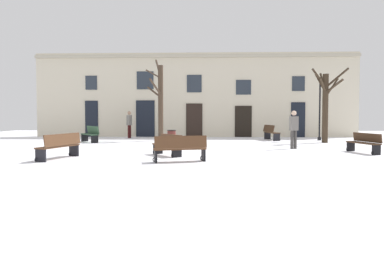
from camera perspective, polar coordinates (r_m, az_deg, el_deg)
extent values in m
plane|color=white|center=(15.39, -0.23, -3.75)|extent=(37.22, 37.22, 0.00)
cube|color=beige|center=(24.74, 0.58, 5.56)|extent=(23.26, 0.40, 6.06)
cube|color=#B1A993|center=(24.80, 0.57, 12.02)|extent=(23.26, 0.30, 0.24)
cube|color=black|center=(25.79, -16.50, 1.50)|extent=(0.94, 0.08, 2.62)
cube|color=#262D38|center=(25.89, -16.56, 7.29)|extent=(0.84, 0.06, 1.01)
cube|color=black|center=(24.83, -7.84, 1.57)|extent=(1.35, 0.08, 2.64)
cube|color=#262D38|center=(24.95, -7.87, 7.93)|extent=(1.21, 0.06, 1.28)
cube|color=black|center=(24.48, 0.38, 1.31)|extent=(1.18, 0.08, 2.41)
cube|color=#262D38|center=(24.58, 0.38, 7.46)|extent=(1.06, 0.06, 1.25)
cube|color=black|center=(24.64, 8.60, 1.10)|extent=(1.20, 0.08, 2.24)
cube|color=#262D38|center=(24.71, 8.64, 6.78)|extent=(1.08, 0.06, 1.05)
cube|color=black|center=(25.39, 17.37, 1.33)|extent=(0.99, 0.08, 2.49)
cube|color=#262D38|center=(25.48, 17.44, 7.12)|extent=(0.89, 0.06, 1.05)
cylinder|color=#382B1E|center=(20.88, 21.47, 3.07)|extent=(0.33, 0.33, 3.93)
cylinder|color=#382B1E|center=(21.24, 21.14, 7.22)|extent=(0.23, 0.73, 1.09)
cylinder|color=#382B1E|center=(20.82, 20.75, 7.03)|extent=(0.71, 0.18, 1.13)
cylinder|color=#382B1E|center=(21.04, 23.16, 7.74)|extent=(1.25, 0.43, 1.14)
cylinder|color=#382B1E|center=(20.76, 22.40, 6.23)|extent=(0.61, 0.68, 1.07)
cylinder|color=#382B1E|center=(20.75, 20.55, 7.91)|extent=(0.95, 0.35, 1.06)
cylinder|color=#382B1E|center=(20.51, 21.13, 6.76)|extent=(0.69, 0.85, 0.78)
cylinder|color=#382B1E|center=(20.60, 22.74, 6.48)|extent=(0.73, 1.06, 0.76)
cylinder|color=#423326|center=(21.09, -5.29, 4.18)|extent=(0.32, 0.32, 4.64)
cylinder|color=#423326|center=(20.42, -6.15, 6.87)|extent=(0.55, 1.61, 0.92)
cylinder|color=#423326|center=(21.61, -6.03, 6.73)|extent=(0.77, 0.95, 0.81)
cylinder|color=#423326|center=(21.24, -6.52, 9.01)|extent=(0.94, 0.17, 0.56)
cylinder|color=#423326|center=(21.56, -6.38, 6.01)|extent=(1.03, 0.88, 0.78)
cylinder|color=#423326|center=(21.99, -5.69, 9.98)|extent=(0.61, 1.50, 1.30)
cylinder|color=black|center=(22.68, 20.66, 2.76)|extent=(0.10, 0.10, 3.73)
cylinder|color=black|center=(22.73, 20.59, -1.70)|extent=(0.22, 0.22, 0.20)
cube|color=beige|center=(22.80, 20.73, 7.91)|extent=(0.24, 0.24, 0.36)
cone|color=black|center=(22.82, 20.74, 8.36)|extent=(0.30, 0.30, 0.14)
cylinder|color=#4C1E19|center=(16.15, -3.45, -1.96)|extent=(0.40, 0.40, 0.85)
torus|color=black|center=(16.12, -3.45, -0.40)|extent=(0.43, 0.43, 0.04)
cube|color=#3D2819|center=(22.07, 13.27, -0.75)|extent=(0.79, 1.60, 0.05)
cube|color=#3D2819|center=(21.97, 12.76, -0.07)|extent=(0.47, 1.53, 0.44)
cube|color=black|center=(21.44, 14.03, -1.48)|extent=(0.43, 0.15, 0.48)
torus|color=black|center=(21.53, 14.48, -1.89)|extent=(0.07, 0.17, 0.17)
cube|color=black|center=(22.73, 12.54, -1.26)|extent=(0.43, 0.15, 0.48)
torus|color=black|center=(22.82, 12.97, -1.64)|extent=(0.07, 0.17, 0.17)
cube|color=#2D4C33|center=(20.71, -16.84, -1.02)|extent=(1.42, 1.57, 0.05)
cube|color=#2D4C33|center=(20.77, -16.31, -0.29)|extent=(1.15, 1.35, 0.43)
cube|color=black|center=(21.45, -17.57, -1.53)|extent=(0.35, 0.31, 0.46)
torus|color=black|center=(21.40, -18.01, -1.95)|extent=(0.13, 0.15, 0.17)
cube|color=black|center=(20.01, -16.04, -1.78)|extent=(0.35, 0.31, 0.46)
torus|color=black|center=(19.95, -16.51, -2.24)|extent=(0.13, 0.15, 0.17)
cube|color=#3D2819|center=(15.97, 26.78, -2.25)|extent=(0.84, 1.66, 0.05)
cube|color=#3D2819|center=(16.08, 27.32, -1.42)|extent=(0.51, 1.57, 0.37)
cube|color=black|center=(16.56, 25.11, -2.81)|extent=(0.38, 0.16, 0.43)
torus|color=black|center=(16.47, 24.66, -3.29)|extent=(0.07, 0.17, 0.17)
cube|color=black|center=(15.43, 28.55, -3.22)|extent=(0.38, 0.16, 0.43)
torus|color=black|center=(15.34, 28.09, -3.74)|extent=(0.07, 0.17, 0.17)
cube|color=#51331E|center=(11.64, -2.05, -3.52)|extent=(1.84, 0.87, 0.05)
cube|color=#51331E|center=(11.44, -1.86, -2.37)|extent=(1.75, 0.57, 0.42)
cube|color=black|center=(11.86, 1.93, -4.49)|extent=(0.16, 0.37, 0.44)
torus|color=black|center=(12.02, 1.73, -5.07)|extent=(0.17, 0.07, 0.17)
cube|color=black|center=(11.53, -6.14, -4.69)|extent=(0.16, 0.37, 0.44)
torus|color=black|center=(11.70, -6.23, -5.29)|extent=(0.17, 0.07, 0.17)
cube|color=#51331E|center=(13.30, -21.53, -2.87)|extent=(0.98, 1.91, 0.05)
cube|color=#51331E|center=(13.15, -20.85, -1.82)|extent=(0.63, 1.81, 0.43)
cube|color=black|center=(14.00, -19.21, -3.54)|extent=(0.42, 0.18, 0.46)
torus|color=black|center=(14.12, -19.79, -4.11)|extent=(0.08, 0.17, 0.17)
cube|color=black|center=(12.68, -24.07, -4.20)|extent=(0.42, 0.18, 0.46)
torus|color=black|center=(12.82, -24.66, -4.82)|extent=(0.08, 0.17, 0.17)
cube|color=#51331E|center=(13.39, -4.24, -2.83)|extent=(1.31, 1.48, 0.05)
cube|color=#51331E|center=(13.49, -3.45, -1.84)|extent=(1.00, 1.23, 0.37)
cube|color=black|center=(14.00, -5.74, -3.49)|extent=(0.38, 0.31, 0.43)
torus|color=black|center=(13.92, -6.41, -4.08)|extent=(0.13, 0.15, 0.17)
cube|color=black|center=(12.84, -2.59, -4.00)|extent=(0.38, 0.31, 0.43)
torus|color=black|center=(12.75, -3.30, -4.65)|extent=(0.13, 0.15, 0.17)
cylinder|color=#350F0F|center=(23.82, -10.36, -0.58)|extent=(0.14, 0.14, 0.89)
cylinder|color=#350F0F|center=(23.67, -10.58, -0.60)|extent=(0.14, 0.14, 0.89)
cube|color=slate|center=(23.72, -10.48, 1.30)|extent=(0.33, 0.43, 0.68)
sphere|color=#9E755B|center=(23.72, -10.49, 2.49)|extent=(0.24, 0.24, 0.24)
cylinder|color=#403D3A|center=(16.76, 16.95, -1.87)|extent=(0.14, 0.14, 0.87)
cylinder|color=#403D3A|center=(16.65, 16.44, -1.89)|extent=(0.14, 0.14, 0.87)
cube|color=slate|center=(16.67, 16.72, 0.74)|extent=(0.43, 0.34, 0.67)
sphere|color=beige|center=(16.66, 16.74, 2.40)|extent=(0.24, 0.24, 0.24)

